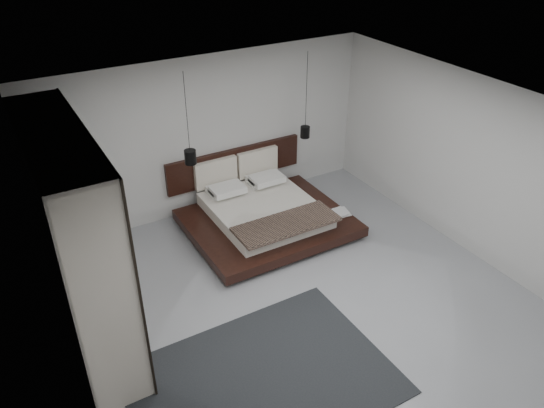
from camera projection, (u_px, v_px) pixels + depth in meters
floor at (300, 298)px, 7.62m from camera, size 6.00×6.00×0.00m
ceiling at (306, 114)px, 6.19m from camera, size 6.00×6.00×0.00m
wall_back at (208, 136)px, 9.14m from camera, size 6.00×0.00×6.00m
wall_front at (487, 371)px, 4.67m from camera, size 6.00×0.00×6.00m
wall_left at (65, 290)px, 5.62m from camera, size 0.00×6.00×6.00m
wall_right at (465, 164)px, 8.19m from camera, size 0.00×6.00×6.00m
lattice_screen at (34, 197)px, 7.51m from camera, size 0.05×0.90×2.60m
bed at (263, 212)px, 9.10m from camera, size 2.63×2.33×1.05m
book_lower at (336, 214)px, 9.11m from camera, size 0.29×0.35×0.03m
book_upper at (336, 213)px, 9.06m from camera, size 0.22×0.29×0.02m
pendant_left at (190, 157)px, 8.35m from camera, size 0.19×0.19×1.49m
pendant_right at (305, 132)px, 9.29m from camera, size 0.17×0.17×1.51m
wardrobe at (76, 241)px, 6.36m from camera, size 0.68×2.89×2.84m
rug at (262, 380)px, 6.33m from camera, size 3.06×2.19×0.01m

